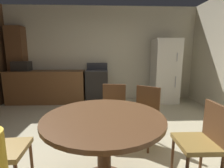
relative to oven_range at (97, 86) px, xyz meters
The scene contains 11 objects.
ground_plane 2.58m from the oven_range, 86.74° to the right, with size 14.00×14.00×0.00m, color beige.
wall_back 0.98m from the oven_range, 69.99° to the left, with size 5.78×0.12×2.70m, color beige.
kitchen_counter 1.40m from the oven_range, behind, with size 2.09×0.60×0.90m, color brown.
pantry_column 2.31m from the oven_range, behind, with size 0.44×0.36×2.10m, color brown.
oven_range is the anchor object (origin of this frame).
refrigerator 1.96m from the oven_range, ahead, with size 0.68×0.68×1.76m.
microwave 2.12m from the oven_range, behind, with size 0.44×0.32×0.26m, color black.
dining_table 3.11m from the oven_range, 86.15° to the right, with size 1.20×1.20×0.76m.
chair_north 2.12m from the oven_range, 80.24° to the right, with size 0.45×0.45×0.87m.
chair_east 3.35m from the oven_range, 68.39° to the right, with size 0.41×0.41×0.87m.
chair_northeast 2.42m from the oven_range, 70.19° to the right, with size 0.56×0.56×0.87m.
Camera 1 is at (0.08, -2.12, 1.36)m, focal length 26.63 mm.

